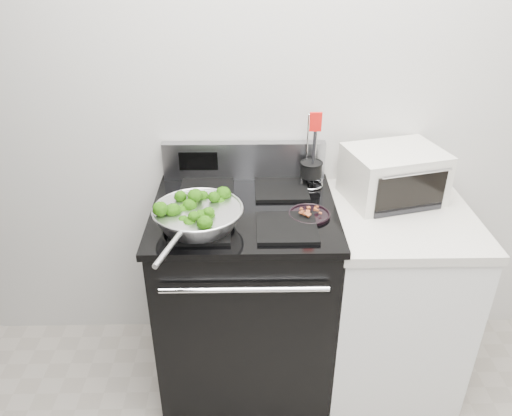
{
  "coord_description": "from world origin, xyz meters",
  "views": [
    {
      "loc": [
        -0.28,
        -0.45,
        1.99
      ],
      "look_at": [
        -0.25,
        1.36,
        0.98
      ],
      "focal_mm": 35.0,
      "sensor_mm": 36.0,
      "label": 1
    }
  ],
  "objects_px": {
    "skillet": "(198,216)",
    "gas_range": "(245,293)",
    "utensil_holder": "(311,173)",
    "toaster_oven": "(393,175)",
    "bacon_plate": "(309,212)"
  },
  "relations": [
    {
      "from": "gas_range",
      "to": "toaster_oven",
      "type": "bearing_deg",
      "value": 11.74
    },
    {
      "from": "skillet",
      "to": "bacon_plate",
      "type": "relative_size",
      "value": 3.21
    },
    {
      "from": "gas_range",
      "to": "bacon_plate",
      "type": "xyz_separation_m",
      "value": [
        0.27,
        -0.07,
        0.48
      ]
    },
    {
      "from": "gas_range",
      "to": "skillet",
      "type": "height_order",
      "value": "gas_range"
    },
    {
      "from": "gas_range",
      "to": "utensil_holder",
      "type": "distance_m",
      "value": 0.65
    },
    {
      "from": "skillet",
      "to": "utensil_holder",
      "type": "xyz_separation_m",
      "value": [
        0.49,
        0.37,
        0.01
      ]
    },
    {
      "from": "gas_range",
      "to": "bacon_plate",
      "type": "height_order",
      "value": "gas_range"
    },
    {
      "from": "bacon_plate",
      "to": "toaster_oven",
      "type": "bearing_deg",
      "value": 28.06
    },
    {
      "from": "gas_range",
      "to": "bacon_plate",
      "type": "distance_m",
      "value": 0.56
    },
    {
      "from": "utensil_holder",
      "to": "bacon_plate",
      "type": "bearing_deg",
      "value": -96.5
    },
    {
      "from": "utensil_holder",
      "to": "toaster_oven",
      "type": "distance_m",
      "value": 0.37
    },
    {
      "from": "skillet",
      "to": "bacon_plate",
      "type": "xyz_separation_m",
      "value": [
        0.45,
        0.09,
        -0.04
      ]
    },
    {
      "from": "gas_range",
      "to": "toaster_oven",
      "type": "relative_size",
      "value": 2.41
    },
    {
      "from": "skillet",
      "to": "gas_range",
      "type": "bearing_deg",
      "value": 57.12
    },
    {
      "from": "skillet",
      "to": "utensil_holder",
      "type": "bearing_deg",
      "value": 52.98
    }
  ]
}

